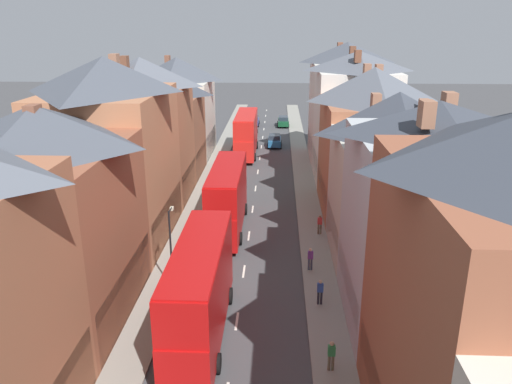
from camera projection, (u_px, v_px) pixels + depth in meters
The scene contains 18 objects.
pavement_left at pixel (209, 181), 53.18m from camera, with size 2.20×104.00×0.14m, color gray.
pavement_right at pixel (304, 183), 52.76m from camera, with size 2.20×104.00×0.14m, color gray.
centre_line_dashes at pixel (256, 188), 51.10m from camera, with size 0.14×97.80×0.01m.
terrace_row_left at pixel (102, 168), 35.19m from camera, with size 8.00×65.14×13.91m.
terrace_row_right at pixel (395, 174), 33.76m from camera, with size 8.00×66.39×14.29m.
double_decker_bus_lead at pixel (200, 289), 26.24m from camera, with size 2.74×10.80×5.30m.
double_decker_bus_mid_street at pixel (227, 197), 40.19m from camera, with size 2.74×10.80×5.30m.
double_decker_bus_far_approaching at pixel (246, 133), 63.15m from camera, with size 2.74×10.80×5.30m.
car_near_blue at pixel (283, 121), 81.34m from camera, with size 1.90×4.16×1.66m.
car_parked_left_a at pixel (253, 121), 81.95m from camera, with size 1.90×3.94×1.62m.
car_parked_right_a at pixel (251, 130), 75.15m from camera, with size 1.90×4.38×1.62m.
car_mid_black at pixel (224, 184), 49.72m from camera, with size 1.90×4.41×1.64m.
car_parked_left_b at pixel (275, 141), 67.97m from camera, with size 1.90×3.98×1.71m.
pedestrian_near_right at pixel (331, 354), 23.93m from camera, with size 0.36×0.22×1.61m.
pedestrian_mid_left at pixel (320, 291), 29.59m from camera, with size 0.36×0.22×1.61m.
pedestrian_mid_right at pixel (310, 258), 33.73m from camera, with size 0.36×0.22×1.61m.
pedestrian_far_left at pixel (320, 223), 39.49m from camera, with size 0.36×0.22×1.61m.
street_lamp at pixel (171, 245), 30.51m from camera, with size 0.20×1.12×5.50m.
Camera 1 is at (2.16, -12.44, 16.14)m, focal length 35.00 mm.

